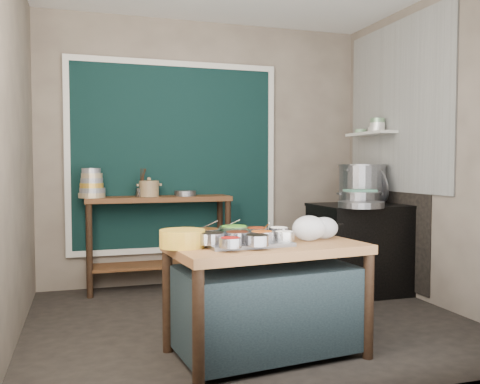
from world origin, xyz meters
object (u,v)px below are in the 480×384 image
object	(u,v)px
saucepan	(317,228)
ceramic_crock	(149,190)
prep_table	(266,299)
stove_block	(361,250)
utensil_cup	(142,192)
stock_pot	(362,184)
back_counter	(159,243)
condiment_tray	(245,243)
steamer	(360,198)
yellow_basin	(182,238)

from	to	relation	value
saucepan	ceramic_crock	size ratio (longest dim) A/B	1.08
prep_table	stove_block	world-z (taller)	stove_block
utensil_cup	ceramic_crock	distance (m)	0.08
stock_pot	back_counter	bearing A→B (deg)	164.81
condiment_tray	steamer	bearing A→B (deg)	38.31
yellow_basin	condiment_tray	bearing A→B (deg)	-3.04
prep_table	condiment_tray	world-z (taller)	condiment_tray
ceramic_crock	stock_pot	distance (m)	2.18
ceramic_crock	saucepan	bearing A→B (deg)	-61.70
prep_table	ceramic_crock	bearing A→B (deg)	97.96
back_counter	yellow_basin	distance (m)	2.05
yellow_basin	prep_table	bearing A→B (deg)	-0.94
back_counter	saucepan	size ratio (longest dim) A/B	6.40
condiment_tray	stock_pot	xyz separation A→B (m)	(1.74, 1.50, 0.32)
stove_block	steamer	world-z (taller)	steamer
ceramic_crock	back_counter	bearing A→B (deg)	9.20
saucepan	ceramic_crock	bearing A→B (deg)	107.10
utensil_cup	prep_table	bearing A→B (deg)	-74.20
saucepan	back_counter	bearing A→B (deg)	104.44
back_counter	ceramic_crock	world-z (taller)	ceramic_crock
prep_table	yellow_basin	bearing A→B (deg)	172.64
steamer	prep_table	bearing A→B (deg)	-139.17
stock_pot	steamer	xyz separation A→B (m)	(-0.18, -0.26, -0.13)
steamer	condiment_tray	bearing A→B (deg)	-141.69
utensil_cup	ceramic_crock	size ratio (longest dim) A/B	0.70
stove_block	steamer	distance (m)	0.53
utensil_cup	yellow_basin	bearing A→B (deg)	-89.42
stove_block	saucepan	distance (m)	1.55
ceramic_crock	stock_pot	size ratio (longest dim) A/B	0.41
steamer	yellow_basin	bearing A→B (deg)	-148.40
prep_table	utensil_cup	xyz separation A→B (m)	(-0.58, 2.05, 0.62)
prep_table	steamer	xyz separation A→B (m)	(1.42, 1.23, 0.57)
back_counter	condiment_tray	world-z (taller)	back_counter
prep_table	stock_pot	xyz separation A→B (m)	(1.59, 1.48, 0.70)
stove_block	condiment_tray	bearing A→B (deg)	-141.17
prep_table	yellow_basin	distance (m)	0.71
prep_table	stock_pot	size ratio (longest dim) A/B	2.47
stove_block	condiment_tray	world-z (taller)	stove_block
utensil_cup	stock_pot	bearing A→B (deg)	-14.58
stove_block	saucepan	xyz separation A→B (m)	(-1.02, -1.10, 0.39)
stove_block	saucepan	world-z (taller)	saucepan
condiment_tray	steamer	size ratio (longest dim) A/B	1.35
stove_block	steamer	size ratio (longest dim) A/B	2.23
yellow_basin	steamer	xyz separation A→B (m)	(1.98, 1.22, 0.14)
prep_table	stove_block	xyz separation A→B (m)	(1.48, 1.30, 0.05)
back_counter	condiment_tray	bearing A→B (deg)	-82.50
ceramic_crock	stock_pot	world-z (taller)	stock_pot
utensil_cup	ceramic_crock	world-z (taller)	ceramic_crock
condiment_tray	ceramic_crock	size ratio (longest dim) A/B	2.60
yellow_basin	stock_pot	xyz separation A→B (m)	(2.15, 1.47, 0.27)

